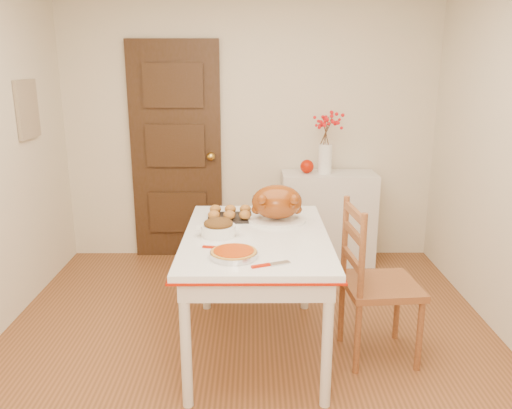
{
  "coord_description": "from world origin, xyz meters",
  "views": [
    {
      "loc": [
        0.04,
        -2.87,
        1.85
      ],
      "look_at": [
        0.05,
        0.25,
        0.99
      ],
      "focal_mm": 36.11,
      "sensor_mm": 36.0,
      "label": 1
    }
  ],
  "objects_px": {
    "sideboard": "(328,218)",
    "pumpkin_pie": "(234,253)",
    "kitchen_table": "(256,293)",
    "chair_oak": "(381,282)",
    "turkey_platter": "(277,204)"
  },
  "relations": [
    {
      "from": "chair_oak",
      "to": "turkey_platter",
      "type": "bearing_deg",
      "value": 57.85
    },
    {
      "from": "kitchen_table",
      "to": "sideboard",
      "type": "bearing_deg",
      "value": 66.57
    },
    {
      "from": "sideboard",
      "to": "pumpkin_pie",
      "type": "distance_m",
      "value": 2.17
    },
    {
      "from": "turkey_platter",
      "to": "pumpkin_pie",
      "type": "height_order",
      "value": "turkey_platter"
    },
    {
      "from": "chair_oak",
      "to": "pumpkin_pie",
      "type": "distance_m",
      "value": 1.02
    },
    {
      "from": "kitchen_table",
      "to": "chair_oak",
      "type": "bearing_deg",
      "value": -5.26
    },
    {
      "from": "pumpkin_pie",
      "to": "kitchen_table",
      "type": "bearing_deg",
      "value": 72.62
    },
    {
      "from": "kitchen_table",
      "to": "chair_oak",
      "type": "height_order",
      "value": "chair_oak"
    },
    {
      "from": "chair_oak",
      "to": "turkey_platter",
      "type": "distance_m",
      "value": 0.84
    },
    {
      "from": "kitchen_table",
      "to": "pumpkin_pie",
      "type": "relative_size",
      "value": 5.07
    },
    {
      "from": "kitchen_table",
      "to": "chair_oak",
      "type": "xyz_separation_m",
      "value": [
        0.79,
        -0.07,
        0.11
      ]
    },
    {
      "from": "sideboard",
      "to": "pumpkin_pie",
      "type": "xyz_separation_m",
      "value": [
        -0.81,
        -1.98,
        0.4
      ]
    },
    {
      "from": "turkey_platter",
      "to": "kitchen_table",
      "type": "bearing_deg",
      "value": -115.56
    },
    {
      "from": "turkey_platter",
      "to": "pumpkin_pie",
      "type": "xyz_separation_m",
      "value": [
        -0.27,
        -0.66,
        -0.1
      ]
    },
    {
      "from": "kitchen_table",
      "to": "pumpkin_pie",
      "type": "distance_m",
      "value": 0.6
    }
  ]
}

